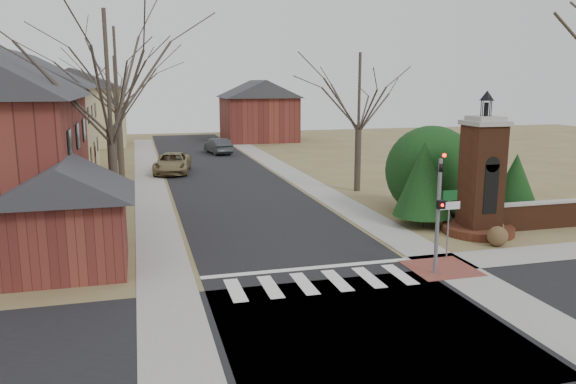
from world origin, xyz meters
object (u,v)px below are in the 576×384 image
object	(u,v)px
brick_gate_monument	(481,187)
pickup_truck	(172,163)
distant_car	(218,146)
traffic_signal_pole	(439,204)
sign_post	(449,211)

from	to	relation	value
brick_gate_monument	pickup_truck	world-z (taller)	brick_gate_monument
distant_car	traffic_signal_pole	bearing A→B (deg)	84.50
traffic_signal_pole	brick_gate_monument	size ratio (longest dim) A/B	0.69
pickup_truck	distant_car	bearing A→B (deg)	74.02
brick_gate_monument	pickup_truck	xyz separation A→B (m)	(-12.40, 21.24, -1.41)
sign_post	pickup_truck	size ratio (longest dim) A/B	0.50
brick_gate_monument	pickup_truck	distance (m)	24.63
pickup_truck	sign_post	bearing A→B (deg)	-60.43
sign_post	distant_car	xyz separation A→B (m)	(-3.99, 34.87, -1.20)
sign_post	distant_car	world-z (taller)	sign_post
pickup_truck	distant_car	distance (m)	11.74
sign_post	pickup_truck	bearing A→B (deg)	110.35
brick_gate_monument	pickup_truck	size ratio (longest dim) A/B	1.19
sign_post	brick_gate_monument	xyz separation A→B (m)	(3.41, 3.01, 0.22)
brick_gate_monument	distant_car	bearing A→B (deg)	103.07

